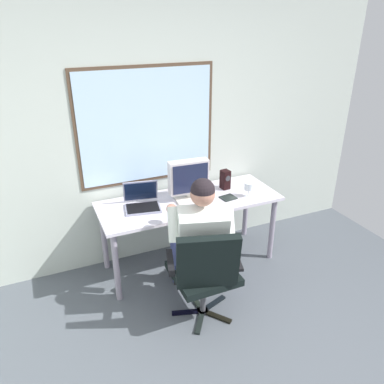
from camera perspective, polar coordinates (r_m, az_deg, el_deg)
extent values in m
cube|color=#B8C1B6|center=(3.72, -5.35, 8.33)|extent=(4.80, 0.06, 2.54)
cube|color=#4C3828|center=(3.63, -6.77, 9.83)|extent=(1.34, 0.01, 1.10)
cube|color=silver|center=(3.62, -6.75, 9.82)|extent=(1.28, 0.02, 1.04)
cylinder|color=gray|center=(3.43, -11.31, -11.02)|extent=(0.05, 0.05, 0.69)
cylinder|color=gray|center=(3.99, 11.94, -5.46)|extent=(0.05, 0.05, 0.69)
cylinder|color=gray|center=(3.85, -13.11, -6.76)|extent=(0.05, 0.05, 0.69)
cylinder|color=gray|center=(4.36, 8.09, -2.34)|extent=(0.05, 0.05, 0.69)
cube|color=silver|center=(3.65, -0.36, -1.40)|extent=(1.75, 0.65, 0.03)
cube|color=black|center=(3.43, -0.72, -17.62)|extent=(0.27, 0.12, 0.02)
cube|color=black|center=(3.35, 1.20, -18.96)|extent=(0.19, 0.25, 0.02)
cube|color=black|center=(3.40, 3.72, -18.15)|extent=(0.20, 0.24, 0.02)
cube|color=black|center=(3.51, 3.24, -16.41)|extent=(0.27, 0.13, 0.02)
cube|color=black|center=(3.53, 0.61, -16.11)|extent=(0.05, 0.27, 0.02)
cylinder|color=black|center=(3.44, 1.61, -17.43)|extent=(0.10, 0.10, 0.02)
cylinder|color=#3F3F44|center=(3.31, 1.65, -14.93)|extent=(0.05, 0.05, 0.37)
cube|color=black|center=(3.18, 1.70, -12.09)|extent=(0.49, 0.49, 0.06)
cube|color=black|center=(2.86, 2.42, -10.51)|extent=(0.49, 0.26, 0.47)
cube|color=black|center=(3.15, 6.61, -9.78)|extent=(0.15, 0.35, 0.02)
cube|color=black|center=(3.09, -3.26, -10.51)|extent=(0.15, 0.35, 0.02)
cylinder|color=navy|center=(3.38, 3.68, -9.06)|extent=(0.26, 0.44, 0.15)
cylinder|color=navy|center=(3.67, 2.99, -10.10)|extent=(0.12, 0.12, 0.44)
cube|color=black|center=(3.83, 2.78, -11.80)|extent=(0.17, 0.26, 0.08)
cylinder|color=navy|center=(3.34, -1.80, -9.44)|extent=(0.26, 0.44, 0.15)
cylinder|color=navy|center=(3.64, -2.06, -10.45)|extent=(0.12, 0.12, 0.44)
cube|color=black|center=(3.80, -2.10, -12.16)|extent=(0.17, 0.26, 0.08)
cube|color=silver|center=(3.03, 1.53, -7.16)|extent=(0.46, 0.42, 0.59)
sphere|color=#AC735F|center=(2.84, 1.62, -0.30)|extent=(0.19, 0.19, 0.19)
sphere|color=black|center=(2.83, 1.63, 0.25)|extent=(0.19, 0.19, 0.19)
cylinder|color=silver|center=(3.05, 5.53, -4.39)|extent=(0.15, 0.24, 0.29)
cylinder|color=#AC735F|center=(3.19, 5.10, -5.77)|extent=(0.11, 0.15, 0.27)
sphere|color=#AC735F|center=(3.24, 4.94, -5.81)|extent=(0.09, 0.09, 0.09)
cylinder|color=silver|center=(2.99, -2.77, -4.90)|extent=(0.15, 0.23, 0.29)
cylinder|color=#AC735F|center=(3.14, -2.95, -4.37)|extent=(0.10, 0.10, 0.26)
sphere|color=#AC735F|center=(3.18, -3.10, -2.55)|extent=(0.09, 0.09, 0.09)
cube|color=beige|center=(3.67, -0.50, -0.83)|extent=(0.29, 0.24, 0.02)
cylinder|color=beige|center=(3.66, -0.50, -0.35)|extent=(0.04, 0.04, 0.05)
cube|color=silver|center=(3.58, -0.52, 2.33)|extent=(0.39, 0.13, 0.32)
cube|color=#191E38|center=(3.53, -0.21, 2.00)|extent=(0.34, 0.03, 0.28)
cube|color=gray|center=(3.50, -7.39, -2.46)|extent=(0.36, 0.29, 0.02)
cube|color=black|center=(3.49, -7.40, -2.32)|extent=(0.32, 0.25, 0.00)
cube|color=gray|center=(3.58, -7.76, 0.20)|extent=(0.33, 0.13, 0.21)
cube|color=#0F1933|center=(3.57, -7.74, 0.11)|extent=(0.30, 0.11, 0.19)
cylinder|color=silver|center=(3.76, 8.43, -0.60)|extent=(0.07, 0.07, 0.00)
cylinder|color=silver|center=(3.74, 8.47, -0.09)|extent=(0.01, 0.01, 0.07)
cylinder|color=silver|center=(3.72, 8.53, 0.87)|extent=(0.09, 0.09, 0.07)
cylinder|color=#5D151B|center=(3.72, 8.51, 0.57)|extent=(0.08, 0.08, 0.03)
cube|color=black|center=(3.86, 5.01, 1.88)|extent=(0.09, 0.10, 0.20)
cylinder|color=#333338|center=(3.82, 5.44, 2.05)|extent=(0.06, 0.01, 0.06)
cube|color=#212927|center=(3.70, 5.46, -0.85)|extent=(0.16, 0.14, 0.01)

